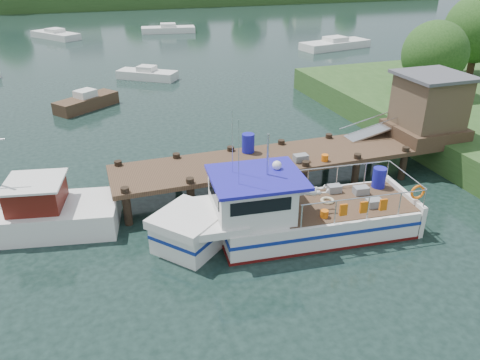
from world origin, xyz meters
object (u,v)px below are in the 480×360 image
object	(u,v)px
dock	(382,126)
moored_c	(335,44)
lobster_boat	(284,215)
work_boat	(15,215)
moored_d	(55,35)
moored_b	(147,74)
moored_rowboat	(86,102)
moored_far	(168,29)

from	to	relation	value
dock	moored_c	size ratio (longest dim) A/B	2.03
moored_c	lobster_boat	bearing A→B (deg)	-123.16
work_boat	dock	bearing A→B (deg)	12.35
moored_c	moored_d	xyz separation A→B (m)	(-28.77, 16.57, -0.03)
moored_b	moored_c	distance (m)	22.42
dock	moored_b	xyz separation A→B (m)	(-7.83, 21.39, -1.84)
lobster_boat	moored_d	world-z (taller)	lobster_boat
moored_c	moored_d	bearing A→B (deg)	148.84
work_boat	moored_rowboat	bearing A→B (deg)	88.96
moored_far	moored_rowboat	bearing A→B (deg)	-117.25
moored_rowboat	moored_b	distance (m)	8.45
moored_rowboat	moored_far	bearing A→B (deg)	62.47
moored_rowboat	moored_b	bearing A→B (deg)	46.14
moored_far	moored_d	bearing A→B (deg)	173.29
moored_far	moored_c	world-z (taller)	moored_c
lobster_boat	moored_b	size ratio (longest dim) A/B	2.04
dock	moored_far	xyz separation A→B (m)	(-1.56, 44.90, -1.81)
moored_b	moored_c	size ratio (longest dim) A/B	0.61
moored_rowboat	moored_d	xyz separation A→B (m)	(-2.39, 30.27, -0.04)
work_boat	moored_d	bearing A→B (deg)	99.77
lobster_boat	moored_rowboat	size ratio (longest dim) A/B	2.31
work_boat	moored_rowboat	distance (m)	15.41
moored_c	dock	bearing A→B (deg)	-116.68
moored_rowboat	moored_d	bearing A→B (deg)	87.52
moored_far	moored_d	distance (m)	13.73
moored_far	moored_d	xyz separation A→B (m)	(-13.73, -0.00, 0.00)
work_boat	moored_rowboat	world-z (taller)	work_boat
moored_d	moored_rowboat	bearing A→B (deg)	-91.35
lobster_boat	moored_rowboat	xyz separation A→B (m)	(-6.26, 18.59, -0.41)
moored_far	work_boat	bearing A→B (deg)	-114.42
lobster_boat	work_boat	bearing A→B (deg)	164.58
dock	lobster_boat	bearing A→B (deg)	-149.20
moored_b	moored_d	world-z (taller)	moored_d
work_boat	moored_c	xyz separation A→B (m)	(29.52, 28.79, -0.22)
moored_rowboat	moored_d	size ratio (longest dim) A/B	0.64
work_boat	moored_far	distance (m)	47.61
moored_b	moored_d	distance (m)	24.67
work_boat	lobster_boat	bearing A→B (deg)	-9.73
work_boat	moored_d	xyz separation A→B (m)	(0.75, 45.36, -0.25)
moored_rowboat	moored_far	size ratio (longest dim) A/B	0.62
dock	work_boat	world-z (taller)	dock
moored_far	moored_d	size ratio (longest dim) A/B	1.02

